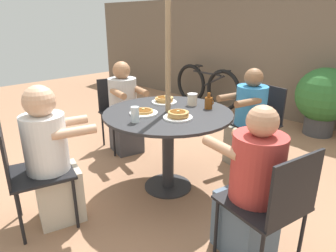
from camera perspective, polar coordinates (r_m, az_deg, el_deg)
ground_plane at (r=2.97m, az=0.00°, el=-11.40°), size 12.00×12.00×0.00m
back_fence at (r=5.01m, az=23.93°, el=11.39°), size 10.00×0.06×1.90m
patio_table at (r=2.70m, az=0.00°, el=-0.13°), size 1.15×1.15×0.76m
umbrella_pole at (r=2.59m, az=0.00°, el=8.26°), size 0.05×0.05×2.04m
patio_chair_north at (r=1.97m, az=19.38°, el=-13.52°), size 0.54×0.54×0.85m
diner_north at (r=2.06m, az=15.58°, el=-11.71°), size 0.54×0.42×1.07m
patio_chair_east at (r=3.47m, az=16.95°, el=1.44°), size 0.54×0.54×0.85m
diner_east at (r=3.36m, az=14.94°, el=0.81°), size 0.43×0.54×1.06m
patio_chair_south at (r=3.76m, az=-9.33°, el=3.41°), size 0.55×0.55×0.85m
diner_south at (r=3.60m, az=-8.30°, el=2.77°), size 0.56×0.44×1.08m
patio_chair_west at (r=2.46m, az=-25.16°, el=-7.38°), size 0.56×0.56×0.85m
diner_west at (r=2.46m, az=-21.28°, el=-6.22°), size 0.43×0.54×1.11m
pancake_plate_a at (r=2.94m, az=-0.71°, el=4.91°), size 0.25×0.25×0.07m
pancake_plate_b at (r=2.48m, az=1.90°, el=2.03°), size 0.25×0.25×0.07m
pancake_plate_c at (r=2.61m, az=-4.68°, el=2.65°), size 0.25×0.25×0.05m
syrup_bottle at (r=2.77m, az=7.76°, el=4.45°), size 0.09×0.07×0.15m
coffee_cup at (r=2.86m, az=4.66°, el=5.08°), size 0.10×0.10×0.11m
drinking_glass_a at (r=2.39m, az=-6.29°, el=2.19°), size 0.07×0.07×0.13m
bicycle at (r=5.55m, az=7.28°, el=7.51°), size 1.52×0.44×0.75m
potted_shrub at (r=4.58m, az=27.48°, el=4.80°), size 0.74×0.74×0.93m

